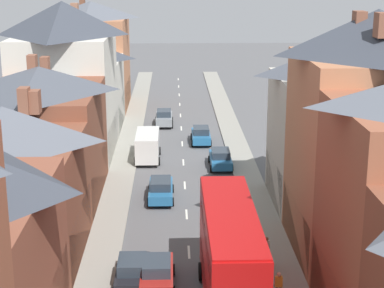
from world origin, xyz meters
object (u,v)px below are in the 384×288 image
(pedestrian_far_left, at_px, (266,249))
(double_decker_bus_lead, at_px, (230,259))
(car_mid_black, at_px, (132,271))
(car_parked_right_a, at_px, (164,118))
(car_parked_left_b, at_px, (157,273))
(car_parked_left_a, at_px, (161,189))
(pedestrian_mid_right, at_px, (279,285))
(car_near_blue, at_px, (221,158))
(delivery_van, at_px, (148,145))
(car_near_silver, at_px, (201,135))

(pedestrian_far_left, bearing_deg, double_decker_bus_lead, -117.02)
(double_decker_bus_lead, bearing_deg, car_mid_black, 149.53)
(car_parked_right_a, xyz_separation_m, car_parked_left_b, (0.00, -35.52, -0.06))
(car_parked_left_a, xyz_separation_m, pedestrian_mid_right, (6.12, -15.15, 0.23))
(car_near_blue, bearing_deg, delivery_van, 158.95)
(car_parked_right_a, xyz_separation_m, car_mid_black, (-1.30, -35.32, -0.06))
(double_decker_bus_lead, height_order, car_near_blue, double_decker_bus_lead)
(delivery_van, bearing_deg, car_parked_left_a, -82.52)
(double_decker_bus_lead, relative_size, car_parked_left_a, 2.40)
(double_decker_bus_lead, relative_size, pedestrian_far_left, 6.71)
(double_decker_bus_lead, relative_size, car_mid_black, 2.70)
(car_near_blue, height_order, car_parked_left_b, car_parked_left_b)
(double_decker_bus_lead, bearing_deg, pedestrian_far_left, 62.98)
(car_parked_left_b, bearing_deg, car_near_silver, 82.76)
(car_near_blue, bearing_deg, car_near_silver, 99.58)
(car_near_silver, height_order, car_parked_left_b, car_near_silver)
(car_near_silver, relative_size, car_parked_right_a, 0.99)
(car_parked_left_a, height_order, pedestrian_far_left, pedestrian_far_left)
(car_mid_black, xyz_separation_m, delivery_van, (-0.00, 22.83, 0.54))
(double_decker_bus_lead, distance_m, car_parked_right_a, 38.42)
(double_decker_bus_lead, height_order, car_parked_right_a, double_decker_bus_lead)
(car_mid_black, height_order, pedestrian_far_left, pedestrian_far_left)
(delivery_van, xyz_separation_m, pedestrian_mid_right, (7.42, -25.06, -0.30))
(car_near_blue, height_order, car_parked_left_a, car_near_blue)
(car_near_silver, relative_size, car_parked_left_a, 0.93)
(car_near_blue, relative_size, pedestrian_mid_right, 2.64)
(delivery_van, height_order, pedestrian_far_left, delivery_van)
(car_near_blue, height_order, car_near_silver, car_near_silver)
(car_mid_black, bearing_deg, car_near_blue, 73.13)
(car_near_blue, bearing_deg, car_mid_black, -106.87)
(car_mid_black, distance_m, pedestrian_mid_right, 7.75)
(pedestrian_mid_right, bearing_deg, car_near_silver, 94.74)
(pedestrian_far_left, bearing_deg, delivery_van, 109.64)
(car_parked_left_a, relative_size, delivery_van, 0.87)
(car_near_blue, relative_size, delivery_van, 0.82)
(pedestrian_far_left, bearing_deg, car_mid_black, -164.44)
(car_mid_black, relative_size, pedestrian_far_left, 2.48)
(car_near_silver, xyz_separation_m, car_mid_black, (-4.90, -28.15, -0.02))
(car_near_silver, distance_m, car_parked_left_a, 15.64)
(car_near_blue, relative_size, car_parked_left_a, 0.94)
(delivery_van, bearing_deg, car_parked_right_a, 84.06)
(double_decker_bus_lead, xyz_separation_m, pedestrian_mid_right, (2.53, 0.65, -1.78))
(car_mid_black, bearing_deg, delivery_van, 90.00)
(pedestrian_mid_right, bearing_deg, car_mid_black, 163.28)
(car_near_blue, xyz_separation_m, car_parked_right_a, (-4.90, 14.88, 0.06))
(car_mid_black, bearing_deg, pedestrian_far_left, 15.56)
(car_parked_left_a, distance_m, pedestrian_far_left, 12.46)
(delivery_van, distance_m, pedestrian_far_left, 22.05)
(car_parked_left_b, xyz_separation_m, delivery_van, (-1.30, 23.03, 0.54))
(car_near_silver, bearing_deg, pedestrian_mid_right, -85.26)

